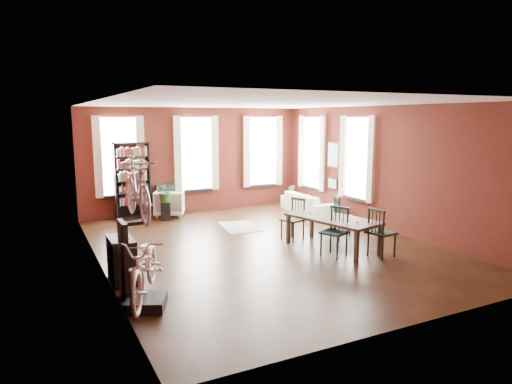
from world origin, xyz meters
TOP-DOWN VIEW (x-y plane):
  - room at (0.25, 0.62)m, footprint 9.00×9.04m
  - dining_table at (1.29, -0.88)m, footprint 1.43×2.27m
  - dining_chair_a at (1.00, -1.33)m, footprint 0.63×0.63m
  - dining_chair_b at (0.90, 0.18)m, footprint 0.57×0.57m
  - dining_chair_c at (1.89, -1.80)m, footprint 0.54×0.54m
  - dining_chair_d at (2.07, -0.31)m, footprint 0.62×0.62m
  - bookshelf at (-2.00, 4.30)m, footprint 1.00×0.32m
  - white_armchair at (-0.98, 4.10)m, footprint 1.07×1.04m
  - cream_sofa at (2.95, 2.60)m, footprint 0.61×2.08m
  - striped_rug at (0.30, 1.92)m, footprint 1.05×1.50m
  - bike_trainer at (-3.17, -2.22)m, footprint 0.77×0.77m
  - bike_wall_rack at (-3.40, -1.80)m, footprint 0.16×0.60m
  - console_table at (-3.28, -0.90)m, footprint 0.40×0.80m
  - plant_stand at (-1.24, 3.61)m, footprint 0.33×0.33m
  - plant_by_sofa at (3.03, 3.91)m, footprint 0.60×0.79m
  - plant_small at (2.89, -0.12)m, footprint 0.39×0.41m
  - bicycle_floor at (-3.17, -2.25)m, footprint 1.02×1.20m
  - bicycle_hung at (-3.15, -1.80)m, footprint 0.47×1.00m
  - plant_on_stand at (-1.22, 3.62)m, footprint 0.57×0.63m

SIDE VIEW (x-z plane):
  - striped_rug at x=0.30m, z-range 0.00..0.01m
  - plant_small at x=2.89m, z-range 0.00..0.13m
  - bike_trainer at x=-3.17m, z-range 0.00..0.17m
  - plant_by_sofa at x=3.03m, z-range 0.00..0.32m
  - plant_stand at x=-1.24m, z-range 0.00..0.52m
  - dining_table at x=1.29m, z-range 0.00..0.72m
  - console_table at x=-3.28m, z-range 0.00..0.80m
  - cream_sofa at x=2.95m, z-range 0.00..0.81m
  - white_armchair at x=-0.98m, z-range 0.00..0.86m
  - dining_chair_b at x=0.90m, z-range 0.00..0.99m
  - dining_chair_c at x=1.89m, z-range 0.00..1.03m
  - dining_chair_a at x=1.00m, z-range 0.00..1.04m
  - dining_chair_d at x=2.07m, z-range 0.00..1.04m
  - bike_wall_rack at x=-3.40m, z-range 0.00..1.30m
  - plant_on_stand at x=-1.22m, z-range 0.52..1.00m
  - bookshelf at x=-2.00m, z-range 0.00..2.20m
  - bicycle_floor at x=-3.17m, z-range 0.17..2.11m
  - bicycle_hung at x=-3.15m, z-range 1.30..2.96m
  - room at x=0.25m, z-range 0.53..3.75m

